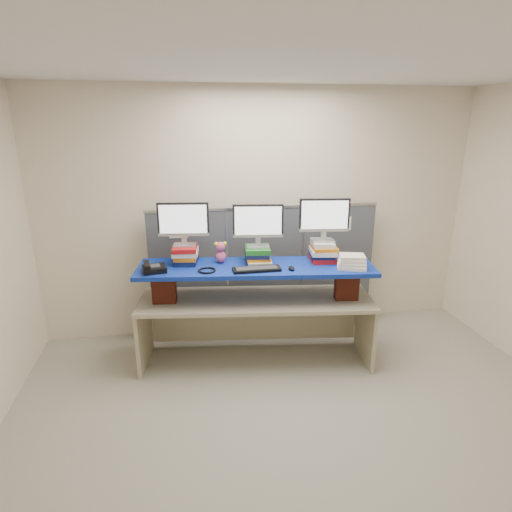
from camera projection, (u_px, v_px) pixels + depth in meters
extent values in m
cube|color=#F4E3C9|center=(314.00, 271.00, 3.05)|extent=(5.00, 4.00, 2.80)
cube|color=#AAA694|center=(307.00, 433.00, 3.48)|extent=(5.00, 4.00, 0.01)
cube|color=white|center=(324.00, 58.00, 2.63)|extent=(5.00, 4.00, 0.01)
cube|color=#43464F|center=(189.00, 278.00, 4.77)|extent=(0.85, 0.05, 1.50)
cube|color=#43464F|center=(265.00, 273.00, 4.92)|extent=(0.85, 0.05, 1.50)
cube|color=#43464F|center=(336.00, 268.00, 5.07)|extent=(0.85, 0.05, 1.50)
cube|color=#A9ABB0|center=(265.00, 207.00, 4.69)|extent=(2.60, 0.06, 0.03)
cube|color=white|center=(179.00, 231.00, 4.56)|extent=(0.20, 0.00, 0.16)
cube|color=white|center=(252.00, 228.00, 4.70)|extent=(0.20, 0.00, 0.16)
cube|color=white|center=(274.00, 227.00, 4.74)|extent=(0.20, 0.00, 0.16)
cube|color=white|center=(343.00, 224.00, 4.88)|extent=(0.20, 0.00, 0.16)
cube|color=tan|center=(256.00, 300.00, 4.32)|extent=(2.41, 0.99, 0.04)
cube|color=tan|center=(144.00, 334.00, 4.38)|extent=(0.12, 0.63, 0.67)
cube|color=tan|center=(365.00, 329.00, 4.48)|extent=(0.12, 0.63, 0.67)
cube|color=maroon|center=(164.00, 288.00, 4.18)|extent=(0.24, 0.15, 0.31)
cube|color=maroon|center=(347.00, 285.00, 4.26)|extent=(0.24, 0.15, 0.31)
cube|color=#0C0D97|center=(256.00, 268.00, 4.21)|extent=(2.38, 0.88, 0.04)
cube|color=#101C48|center=(186.00, 261.00, 4.28)|extent=(0.26, 0.30, 0.05)
cube|color=orange|center=(186.00, 256.00, 4.26)|extent=(0.26, 0.30, 0.04)
cube|color=silver|center=(185.00, 252.00, 4.26)|extent=(0.27, 0.31, 0.04)
cube|color=red|center=(185.00, 248.00, 4.24)|extent=(0.26, 0.31, 0.04)
cube|color=silver|center=(259.00, 260.00, 4.31)|extent=(0.27, 0.32, 0.03)
cube|color=orange|center=(258.00, 257.00, 4.32)|extent=(0.25, 0.30, 0.03)
cube|color=#101C48|center=(257.00, 254.00, 4.30)|extent=(0.28, 0.31, 0.04)
cube|color=#207B29|center=(257.00, 249.00, 4.29)|extent=(0.27, 0.30, 0.05)
cube|color=red|center=(322.00, 258.00, 4.35)|extent=(0.26, 0.28, 0.05)
cube|color=#101C48|center=(321.00, 254.00, 4.34)|extent=(0.28, 0.30, 0.03)
cube|color=silver|center=(323.00, 251.00, 4.32)|extent=(0.29, 0.33, 0.04)
cube|color=orange|center=(324.00, 247.00, 4.30)|extent=(0.27, 0.30, 0.04)
cube|color=silver|center=(323.00, 243.00, 4.30)|extent=(0.25, 0.30, 0.04)
cube|color=#B8B8BE|center=(185.00, 245.00, 4.24)|extent=(0.24, 0.17, 0.01)
cube|color=#B8B8BE|center=(184.00, 240.00, 4.22)|extent=(0.05, 0.05, 0.09)
cube|color=black|center=(183.00, 219.00, 4.16)|extent=(0.50, 0.10, 0.33)
cube|color=white|center=(183.00, 220.00, 4.14)|extent=(0.45, 0.07, 0.29)
cube|color=#B8B8BE|center=(258.00, 246.00, 4.27)|extent=(0.24, 0.17, 0.01)
cube|color=#B8B8BE|center=(258.00, 241.00, 4.26)|extent=(0.05, 0.05, 0.09)
cube|color=black|center=(258.00, 221.00, 4.19)|extent=(0.50, 0.10, 0.33)
cube|color=white|center=(258.00, 221.00, 4.18)|extent=(0.45, 0.07, 0.29)
cube|color=#B8B8BE|center=(323.00, 241.00, 4.29)|extent=(0.24, 0.17, 0.01)
cube|color=#B8B8BE|center=(323.00, 235.00, 4.27)|extent=(0.05, 0.05, 0.09)
cube|color=black|center=(324.00, 215.00, 4.21)|extent=(0.50, 0.10, 0.33)
cube|color=white|center=(325.00, 215.00, 4.19)|extent=(0.45, 0.07, 0.29)
cube|color=black|center=(257.00, 269.00, 4.07)|extent=(0.46, 0.15, 0.03)
cube|color=#333335|center=(257.00, 268.00, 4.06)|extent=(0.39, 0.10, 0.00)
ellipsoid|color=black|center=(291.00, 268.00, 4.09)|extent=(0.09, 0.12, 0.03)
cube|color=black|center=(154.00, 269.00, 4.04)|extent=(0.24, 0.23, 0.05)
cube|color=#333335|center=(154.00, 266.00, 4.03)|extent=(0.12, 0.12, 0.01)
cube|color=black|center=(147.00, 265.00, 4.00)|extent=(0.08, 0.20, 0.04)
torus|color=black|center=(207.00, 270.00, 4.05)|extent=(0.20, 0.20, 0.02)
ellipsoid|color=#DD5484|center=(221.00, 257.00, 4.28)|extent=(0.10, 0.10, 0.12)
sphere|color=#DD5484|center=(220.00, 247.00, 4.25)|extent=(0.10, 0.10, 0.10)
sphere|color=yellow|center=(216.00, 244.00, 4.23)|extent=(0.04, 0.04, 0.04)
sphere|color=yellow|center=(225.00, 244.00, 4.25)|extent=(0.04, 0.04, 0.04)
cube|color=white|center=(351.00, 266.00, 4.14)|extent=(0.32, 0.29, 0.03)
cube|color=white|center=(352.00, 263.00, 4.13)|extent=(0.31, 0.27, 0.03)
cube|color=white|center=(352.00, 260.00, 4.12)|extent=(0.30, 0.26, 0.03)
cube|color=white|center=(352.00, 257.00, 4.11)|extent=(0.28, 0.25, 0.03)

